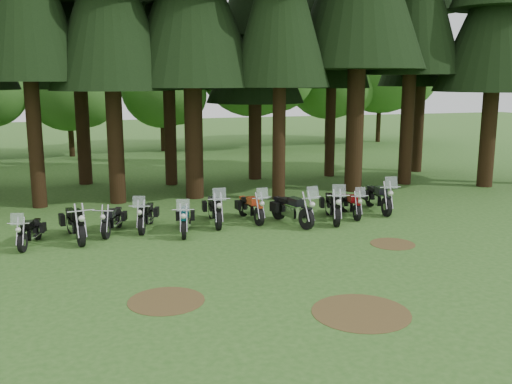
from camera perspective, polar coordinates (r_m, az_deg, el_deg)
ground at (r=16.17m, az=0.54°, el=-7.08°), size 120.00×120.00×0.00m
pine_back_4 at (r=29.37m, az=-0.10°, el=17.42°), size 4.94×4.94×13.78m
decid_3 at (r=39.70m, az=-17.88°, el=9.87°), size 6.12×5.95×7.65m
decid_4 at (r=41.40m, az=-9.01°, el=10.10°), size 5.93×5.76×7.41m
decid_5 at (r=42.38m, az=0.28°, el=12.78°), size 8.45×8.21×10.56m
decid_6 at (r=46.00m, az=7.71°, el=11.28°), size 7.06×6.86×8.82m
decid_7 at (r=48.01m, az=12.93°, el=12.31°), size 8.44×8.20×10.55m
dirt_patch_0 at (r=13.68m, az=-8.96°, el=-10.69°), size 1.80×1.80×0.01m
dirt_patch_1 at (r=18.44m, az=13.49°, el=-5.07°), size 1.40×1.40×0.01m
dirt_patch_2 at (r=13.09m, az=10.45°, el=-11.76°), size 2.20×2.20×0.01m
motorcycle_0 at (r=19.00m, az=-21.69°, el=-3.78°), size 0.75×1.99×1.26m
motorcycle_1 at (r=19.21m, az=-17.64°, el=-3.06°), size 0.59×2.46×1.01m
motorcycle_2 at (r=19.70m, az=-14.17°, el=-2.78°), size 0.83×1.97×0.84m
motorcycle_3 at (r=19.94m, az=-10.94°, el=-2.37°), size 0.94×2.15×1.38m
motorcycle_4 at (r=19.22m, az=-7.14°, el=-2.76°), size 0.75×2.19×1.38m
motorcycle_5 at (r=20.31m, az=-4.15°, el=-1.81°), size 0.55×2.42×1.52m
motorcycle_6 at (r=20.72m, az=-0.51°, el=-1.62°), size 0.50×2.24×1.41m
motorcycle_7 at (r=20.26m, az=3.64°, el=-1.80°), size 0.91×2.46×1.56m
motorcycle_8 at (r=20.91m, az=7.67°, el=-1.46°), size 0.97×2.47×1.56m
motorcycle_9 at (r=21.71m, az=9.46°, el=-1.29°), size 0.54×2.06×1.29m
motorcycle_10 at (r=22.69m, az=12.13°, el=-0.60°), size 0.66×2.51×1.57m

